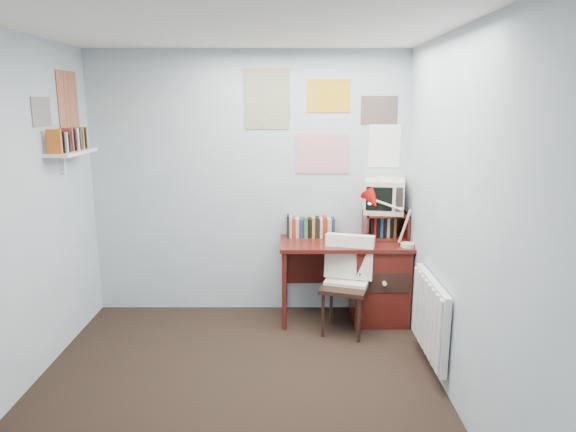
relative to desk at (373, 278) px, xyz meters
name	(u,v)px	position (x,y,z in m)	size (l,w,h in m)	color
ground	(233,408)	(-1.17, -1.48, -0.41)	(3.50, 3.50, 0.00)	black
back_wall	(249,185)	(-1.17, 0.27, 0.84)	(3.00, 0.02, 2.50)	#B2C1CB
right_wall	(469,228)	(0.33, -1.48, 0.84)	(0.02, 3.50, 2.50)	#B2C1CB
ceiling	(223,16)	(-1.17, -1.48, 2.09)	(3.00, 3.50, 0.02)	white
desk	(373,278)	(0.00, 0.00, 0.00)	(1.20, 0.55, 0.76)	#511712
desk_chair	(345,288)	(-0.29, -0.30, 0.02)	(0.43, 0.41, 0.84)	black
desk_lamp	(409,223)	(0.27, -0.17, 0.58)	(0.31, 0.27, 0.44)	#B20E0B
tv_riser	(385,226)	(0.12, 0.11, 0.48)	(0.40, 0.30, 0.25)	#511712
crt_tv	(384,195)	(0.10, 0.13, 0.77)	(0.36, 0.33, 0.34)	beige
book_row	(318,226)	(-0.51, 0.18, 0.46)	(0.60, 0.14, 0.22)	#511712
radiator	(430,317)	(0.29, -0.93, 0.01)	(0.09, 0.80, 0.60)	white
wall_shelf	(71,152)	(-2.57, -0.38, 1.21)	(0.20, 0.62, 0.24)	white
posters_back	(323,121)	(-0.47, 0.26, 1.44)	(1.20, 0.01, 0.90)	white
posters_left	(55,105)	(-2.67, -0.38, 1.59)	(0.01, 0.70, 0.60)	white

